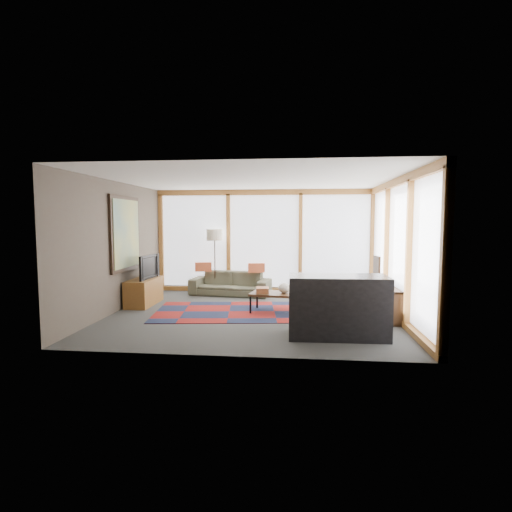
# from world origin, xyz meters

# --- Properties ---
(ground) EXTENTS (5.50, 5.50, 0.00)m
(ground) POSITION_xyz_m (0.00, 0.00, 0.00)
(ground) COLOR #292927
(ground) RESTS_ON ground
(room_envelope) EXTENTS (5.52, 5.02, 2.62)m
(room_envelope) POSITION_xyz_m (0.49, 0.56, 1.54)
(room_envelope) COLOR #473B31
(room_envelope) RESTS_ON ground
(rug) EXTENTS (3.11, 2.20, 0.01)m
(rug) POSITION_xyz_m (-0.51, 0.10, 0.01)
(rug) COLOR maroon
(rug) RESTS_ON ground
(sofa) EXTENTS (2.03, 1.01, 0.57)m
(sofa) POSITION_xyz_m (-0.79, 1.95, 0.28)
(sofa) COLOR #3F3F2E
(sofa) RESTS_ON ground
(pillow_left) EXTENTS (0.43, 0.20, 0.23)m
(pillow_left) POSITION_xyz_m (-1.47, 1.97, 0.68)
(pillow_left) COLOR #B54E2B
(pillow_left) RESTS_ON sofa
(pillow_right) EXTENTS (0.42, 0.19, 0.22)m
(pillow_right) POSITION_xyz_m (-0.14, 1.91, 0.68)
(pillow_right) COLOR #B54E2B
(pillow_right) RESTS_ON sofa
(floor_lamp) EXTENTS (0.41, 0.41, 1.61)m
(floor_lamp) POSITION_xyz_m (-1.21, 2.13, 0.81)
(floor_lamp) COLOR #2D2216
(floor_lamp) RESTS_ON ground
(coffee_table) EXTENTS (1.26, 0.77, 0.39)m
(coffee_table) POSITION_xyz_m (0.52, 0.13, 0.20)
(coffee_table) COLOR black
(coffee_table) RESTS_ON ground
(book_stack) EXTENTS (0.27, 0.33, 0.10)m
(book_stack) POSITION_xyz_m (0.16, 0.15, 0.44)
(book_stack) COLOR brown
(book_stack) RESTS_ON coffee_table
(vase) EXTENTS (0.27, 0.27, 0.20)m
(vase) POSITION_xyz_m (0.59, 0.14, 0.49)
(vase) COLOR beige
(vase) RESTS_ON coffee_table
(bookshelf) EXTENTS (0.44, 2.40, 0.60)m
(bookshelf) POSITION_xyz_m (2.43, 0.47, 0.30)
(bookshelf) COLOR black
(bookshelf) RESTS_ON ground
(bowl_a) EXTENTS (0.23, 0.23, 0.10)m
(bowl_a) POSITION_xyz_m (2.45, -0.04, 0.65)
(bowl_a) COLOR black
(bowl_a) RESTS_ON bookshelf
(bowl_b) EXTENTS (0.18, 0.18, 0.08)m
(bowl_b) POSITION_xyz_m (2.40, 0.29, 0.64)
(bowl_b) COLOR black
(bowl_b) RESTS_ON bookshelf
(shelf_picture) EXTENTS (0.10, 0.35, 0.45)m
(shelf_picture) POSITION_xyz_m (2.57, 1.23, 0.82)
(shelf_picture) COLOR black
(shelf_picture) RESTS_ON bookshelf
(tv_console) EXTENTS (0.47, 1.13, 0.57)m
(tv_console) POSITION_xyz_m (-2.46, 0.61, 0.28)
(tv_console) COLOR brown
(tv_console) RESTS_ON ground
(television) EXTENTS (0.19, 0.90, 0.52)m
(television) POSITION_xyz_m (-2.42, 0.63, 0.82)
(television) COLOR black
(television) RESTS_ON tv_console
(bar_counter) EXTENTS (1.54, 0.74, 0.96)m
(bar_counter) POSITION_xyz_m (1.47, -1.42, 0.48)
(bar_counter) COLOR black
(bar_counter) RESTS_ON ground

